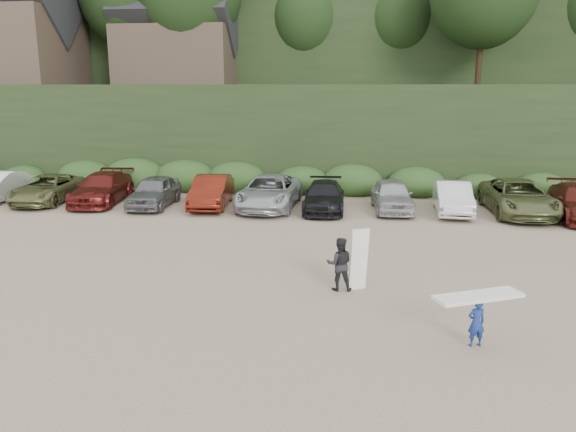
# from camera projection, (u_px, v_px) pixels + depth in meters

# --- Properties ---
(ground) EXTENTS (120.00, 120.00, 0.00)m
(ground) POSITION_uv_depth(u_px,v_px,m) (321.00, 279.00, 17.60)
(ground) COLOR tan
(ground) RESTS_ON ground
(hillside_backdrop) EXTENTS (90.00, 41.50, 28.00)m
(hillside_backdrop) POSITION_uv_depth(u_px,v_px,m) (347.00, 25.00, 49.83)
(hillside_backdrop) COLOR black
(hillside_backdrop) RESTS_ON ground
(parked_cars) EXTENTS (34.00, 6.28, 1.61)m
(parked_cars) POSITION_uv_depth(u_px,v_px,m) (257.00, 193.00, 27.68)
(parked_cars) COLOR #B9BABF
(parked_cars) RESTS_ON ground
(child_surfer) EXTENTS (2.16, 1.42, 1.27)m
(child_surfer) POSITION_uv_depth(u_px,v_px,m) (477.00, 311.00, 12.87)
(child_surfer) COLOR navy
(child_surfer) RESTS_ON ground
(adult_surfer) EXTENTS (1.27, 0.67, 1.89)m
(adult_surfer) POSITION_uv_depth(u_px,v_px,m) (341.00, 264.00, 16.49)
(adult_surfer) COLOR black
(adult_surfer) RESTS_ON ground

